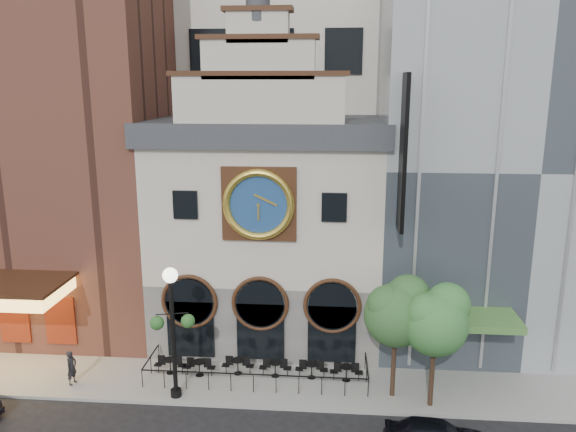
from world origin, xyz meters
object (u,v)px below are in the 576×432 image
Objects in this scene: tree_right at (437,319)px; tree_left at (397,310)px; bistro_2 at (238,365)px; pedestrian at (72,368)px; bistro_4 at (312,369)px; lamppost at (172,318)px; bistro_3 at (275,368)px; bistro_5 at (346,372)px; bistro_1 at (199,367)px; bistro_0 at (170,365)px.

tree_left is at bearing 156.72° from tree_right.
bistro_2 is 7.91m from pedestrian.
bistro_2 is 3.65m from bistro_4.
bistro_4 is at bearing 160.68° from tree_right.
tree_right is at bearing -12.54° from lamppost.
lamppost is at bearing -84.63° from pedestrian.
bistro_2 is at bearing 178.44° from bistro_4.
bistro_3 and bistro_5 have the same top height.
bistro_4 is (3.65, -0.10, 0.00)m from bistro_2.
bistro_1 is 1.00× the size of bistro_5.
tree_right is (3.75, -1.79, 3.68)m from bistro_5.
bistro_2 is 5.34m from bistro_5.
bistro_2 is 1.00× the size of bistro_4.
bistro_2 is at bearing 177.63° from bistro_5.
tree_left is (3.83, -1.21, 3.74)m from bistro_4.
bistro_5 is (7.20, 0.10, 0.00)m from bistro_1.
lamppost reaches higher than bistro_2.
bistro_2 is at bearing 177.35° from bistro_3.
bistro_4 is 0.25× the size of lamppost.
lamppost reaches higher than bistro_5.
tree_left reaches higher than bistro_1.
pedestrian is (-9.61, -1.47, 0.38)m from bistro_3.
tree_left is at bearing -17.59° from bistro_4.
bistro_4 is at bearing 162.41° from tree_left.
bistro_1 and bistro_2 have the same top height.
bistro_3 is at bearing -2.65° from bistro_2.
tree_left is (9.34, -0.99, 3.74)m from bistro_1.
bistro_0 is at bearing -176.25° from bistro_2.
lamppost is (5.24, -0.68, 3.00)m from pedestrian.
bistro_3 is 1.00× the size of bistro_5.
bistro_4 is 7.34m from lamppost.
bistro_2 is at bearing 167.55° from tree_right.
bistro_1 is at bearing 173.93° from tree_left.
bistro_0 is at bearing 99.13° from lamppost.
bistro_5 is (8.69, -0.00, 0.00)m from bistro_0.
bistro_0 is 0.94× the size of pedestrian.
bistro_2 is 0.94× the size of pedestrian.
bistro_3 is 0.28× the size of tree_right.
lamppost is (-7.84, -2.02, 3.38)m from bistro_5.
tree_left is at bearing -9.96° from bistro_2.
tree_left is at bearing -76.27° from pedestrian.
lamppost is 1.08× the size of tree_left.
bistro_1 is at bearing -3.82° from bistro_0.
tree_right is at bearing -23.28° from tree_left.
tree_left is at bearing -8.38° from lamppost.
bistro_4 and bistro_5 have the same top height.
tree_right reaches higher than bistro_1.
lamppost reaches higher than bistro_0.
bistro_5 is 0.28× the size of tree_left.
bistro_1 is at bearing -177.72° from bistro_4.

